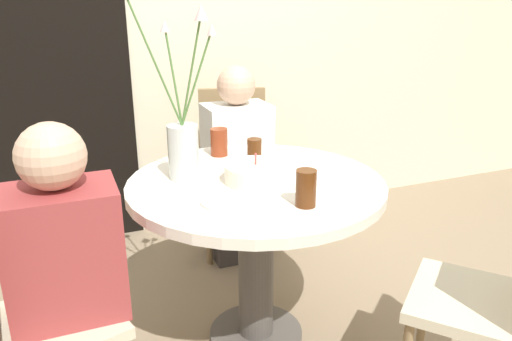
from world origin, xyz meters
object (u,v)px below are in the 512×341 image
Objects in this scene: birthday_cake at (256,173)px; drink_glass_2 at (219,142)px; drink_glass_0 at (306,188)px; chair_near_front at (234,160)px; person_guest at (71,297)px; chair_left_flank at (17,313)px; flower_vase at (181,134)px; person_boy at (237,172)px; chair_far_back at (503,287)px; drink_glass_1 at (254,151)px; side_plate at (224,202)px.

drink_glass_2 reaches higher than birthday_cake.
drink_glass_2 is at bearing 98.11° from drink_glass_0.
chair_near_front is at bearing 63.72° from drink_glass_2.
drink_glass_2 is at bearing 39.58° from person_guest.
chair_near_front is 7.11× the size of drink_glass_0.
chair_near_front reaches higher than birthday_cake.
person_guest reaches higher than birthday_cake.
drink_glass_2 is at bearing -69.90° from chair_left_flank.
chair_left_flank is at bearing -148.33° from flower_vase.
chair_near_front is 0.16m from person_boy.
chair_far_back reaches higher than drink_glass_1.
chair_left_flank is 1.43m from person_boy.
drink_glass_1 is (-0.51, 0.90, 0.27)m from chair_far_back.
person_guest reaches higher than side_plate.
chair_left_flank is 1.08m from drink_glass_1.
person_boy is (0.11, 0.52, -0.28)m from drink_glass_1.
person_guest is (-0.78, 0.09, -0.29)m from drink_glass_0.
person_boy is (0.19, 0.74, -0.26)m from birthday_cake.
chair_near_front is at bearing 49.01° from person_guest.
person_boy reaches higher than birthday_cake.
drink_glass_1 is 0.93m from person_guest.
flower_vase is (-0.84, 0.82, 0.39)m from chair_far_back.
drink_glass_0 is 0.50m from drink_glass_1.
flower_vase reaches higher than chair_far_back.
person_guest is (-0.94, -1.08, -0.01)m from chair_near_front.
side_plate is at bearing 4.02° from person_guest.
drink_glass_1 is at bearing 54.77° from side_plate.
side_plate is at bearing -77.35° from flower_vase.
chair_far_back is 7.44× the size of drink_glass_2.
chair_left_flank is at bearing 177.18° from drink_glass_0.
chair_near_front is 0.97m from flower_vase.
person_boy is (0.44, 0.59, -0.40)m from flower_vase.
chair_near_front is 3.80× the size of birthday_cake.
chair_far_back is (1.45, -0.44, 0.00)m from chair_left_flank.
chair_left_flank is 0.93m from birthday_cake.
drink_glass_0 is at bearing -75.94° from birthday_cake.
side_plate is at bearing -74.38° from chair_far_back.
person_boy is at bearing -114.35° from chair_far_back.
chair_near_front is 1.00× the size of chair_left_flank.
person_guest is (-0.46, -0.34, -0.40)m from flower_vase.
drink_glass_2 is (-0.02, 0.38, 0.03)m from birthday_cake.
chair_left_flank is 1.25× the size of flower_vase.
drink_glass_0 is at bearing -91.61° from drink_glass_1.
flower_vase is at bearing -84.64° from chair_far_back.
drink_glass_1 is 0.10× the size of person_boy.
flower_vase reaches higher than drink_glass_1.
drink_glass_1 is (0.33, 0.07, -0.13)m from flower_vase.
person_guest is at bearing -134.17° from person_boy.
flower_vase is 4.45× the size of side_plate.
flower_vase reaches higher than chair_left_flank.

